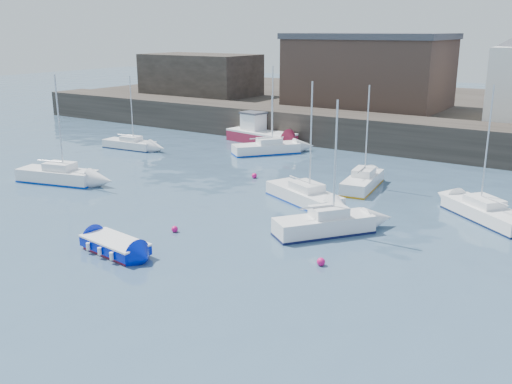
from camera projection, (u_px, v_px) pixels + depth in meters
The scene contains 17 objects.
water at pixel (104, 289), 24.57m from camera, with size 220.00×220.00×0.00m, color #2D4760.
quay_wall at pixel (393, 134), 52.31m from camera, with size 90.00×5.00×3.00m, color #28231E.
land_strip at pixel (447, 112), 66.82m from camera, with size 90.00×32.00×2.80m, color #28231E.
warehouse at pixel (368, 70), 60.50m from camera, with size 16.40×10.40×7.60m.
bldg_west at pixel (200, 75), 71.63m from camera, with size 14.00×8.00×5.00m.
blue_dinghy at pixel (115, 245), 28.45m from camera, with size 4.03×2.24×0.73m.
fishing_boat at pixel (260, 133), 56.19m from camera, with size 7.51×3.87×4.74m.
sailboat_a at pixel (58, 175), 41.53m from camera, with size 6.29×3.33×7.81m.
sailboat_b at pixel (304, 195), 36.70m from camera, with size 6.31×4.31×7.79m.
sailboat_c at pixel (324, 224), 31.07m from camera, with size 4.77×5.49×7.30m.
sailboat_d at pixel (486, 212), 33.34m from camera, with size 6.03×5.34×7.82m.
sailboat_e at pixel (130, 144), 53.35m from camera, with size 5.37×2.15×6.75m.
sailboat_f at pixel (363, 181), 40.02m from camera, with size 2.49×5.69×7.16m.
sailboat_h at pixel (266, 148), 51.24m from camera, with size 5.27×5.89×7.74m.
buoy_near at pixel (175, 232), 31.53m from camera, with size 0.37×0.37×0.37m, color #D71066.
buoy_mid at pixel (321, 265), 27.07m from camera, with size 0.40×0.40×0.40m, color #D71066.
buoy_far at pixel (254, 178), 42.93m from camera, with size 0.40×0.40×0.40m, color #D71066.
Camera 1 is at (17.79, -15.20, 10.81)m, focal length 40.00 mm.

